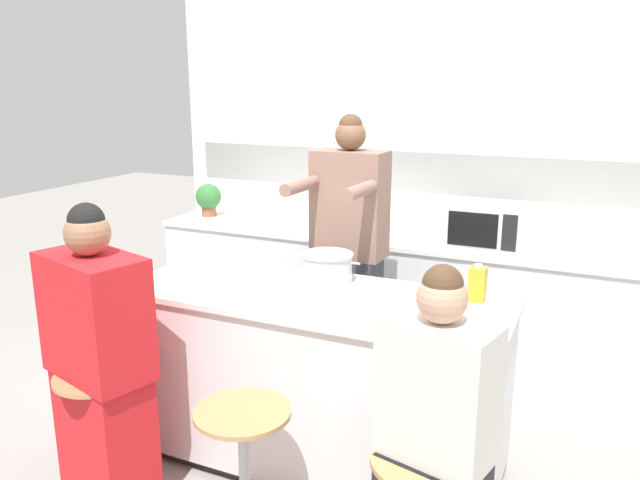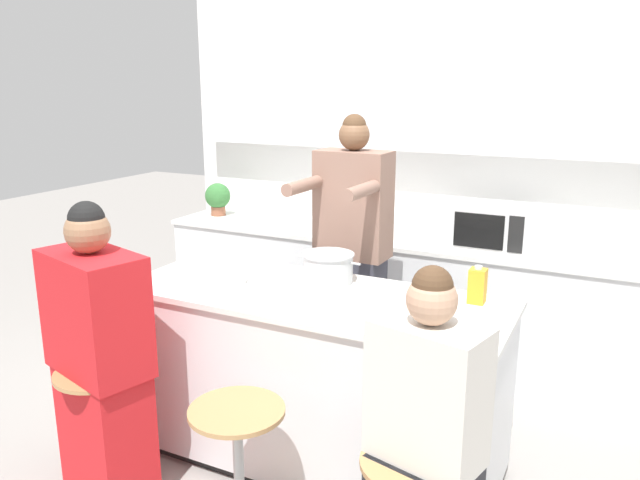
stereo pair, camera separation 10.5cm
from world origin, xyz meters
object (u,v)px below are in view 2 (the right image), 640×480
kitchen_island (313,379)px  bar_stool_center (239,469)px  fruit_bowl (461,332)px  juice_carton (477,286)px  person_cooking (352,268)px  bar_stool_leftmost (103,425)px  microwave (492,226)px  coffee_cup_near (238,276)px  cooking_pot (328,268)px  person_seated_near (424,466)px  banana_bunch (429,296)px  person_wrapped_blanket (100,365)px  potted_plant (218,197)px

kitchen_island → bar_stool_center: bearing=-90.0°
fruit_bowl → juice_carton: (-0.04, 0.47, 0.05)m
person_cooking → bar_stool_center: bearing=-85.0°
bar_stool_leftmost → microwave: microwave is taller
bar_stool_leftmost → coffee_cup_near: coffee_cup_near is taller
bar_stool_leftmost → cooking_pot: size_ratio=1.83×
kitchen_island → microwave: 1.61m
coffee_cup_near → person_cooking: bearing=64.0°
bar_stool_center → coffee_cup_near: 0.97m
person_seated_near → juice_carton: person_seated_near is taller
bar_stool_leftmost → juice_carton: bearing=30.8°
kitchen_island → person_cooking: person_cooking is taller
cooking_pot → banana_bunch: bearing=-4.0°
coffee_cup_near → juice_carton: 1.18m
bar_stool_center → person_wrapped_blanket: 0.81m
potted_plant → banana_bunch: bearing=-31.3°
coffee_cup_near → microwave: (0.98, 1.44, 0.06)m
microwave → banana_bunch: bearing=-91.2°
person_cooking → juice_carton: bearing=-26.2°
kitchen_island → cooking_pot: 0.57m
person_cooking → banana_bunch: (0.61, -0.50, 0.08)m
bar_stool_leftmost → fruit_bowl: size_ratio=3.61×
cooking_pot → potted_plant: potted_plant is taller
juice_carton → coffee_cup_near: bearing=-167.6°
person_wrapped_blanket → potted_plant: (-0.84, 2.12, 0.36)m
potted_plant → fruit_bowl: bearing=-35.5°
potted_plant → person_wrapped_blanket: bearing=-68.3°
person_wrapped_blanket → banana_bunch: person_wrapped_blanket is taller
juice_carton → bar_stool_center: bearing=-129.5°
juice_carton → microwave: size_ratio=0.36×
person_cooking → fruit_bowl: size_ratio=9.83×
person_wrapped_blanket → fruit_bowl: (1.54, 0.42, 0.29)m
person_wrapped_blanket → coffee_cup_near: (0.34, 0.63, 0.29)m
cooking_pot → coffee_cup_near: cooking_pot is taller
bar_stool_leftmost → person_cooking: bearing=62.9°
microwave → potted_plant: (-2.16, 0.04, 0.00)m
bar_stool_leftmost → banana_bunch: bearing=32.6°
person_wrapped_blanket → microwave: (1.32, 2.07, 0.36)m
person_cooking → person_seated_near: bearing=-55.4°
kitchen_island → coffee_cup_near: (-0.41, -0.03, 0.50)m
person_cooking → microwave: 1.00m
kitchen_island → person_wrapped_blanket: (-0.75, -0.67, 0.20)m
bar_stool_leftmost → fruit_bowl: bearing=15.4°
kitchen_island → microwave: (0.56, 1.41, 0.56)m
person_cooking → potted_plant: bearing=153.8°
fruit_bowl → cooking_pot: bearing=151.2°
bar_stool_center → banana_bunch: (0.53, 0.83, 0.58)m
microwave → potted_plant: bearing=178.8°
person_wrapped_blanket → potted_plant: bearing=127.8°
microwave → potted_plant: 2.16m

